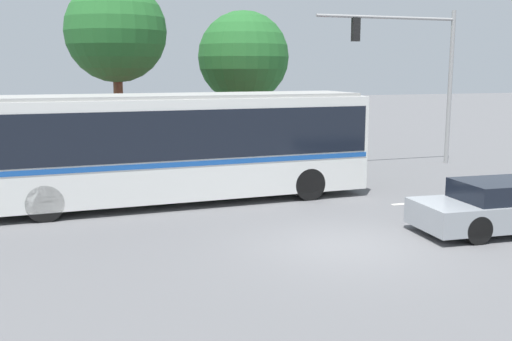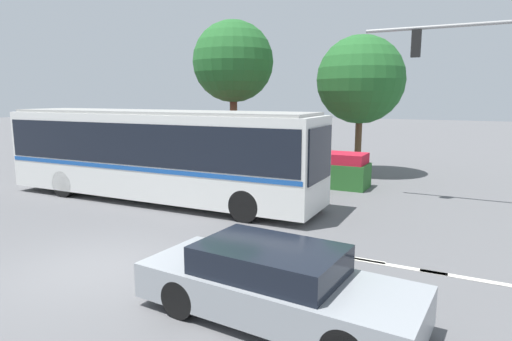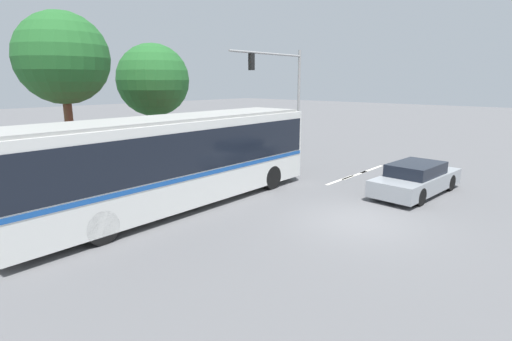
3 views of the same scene
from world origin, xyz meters
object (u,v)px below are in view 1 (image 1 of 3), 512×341
at_px(sedan_foreground, 508,207).
at_px(city_bus, 168,142).
at_px(street_tree_left, 116,32).
at_px(traffic_light_pole, 420,62).
at_px(street_tree_centre, 244,57).

bearing_deg(sedan_foreground, city_bus, 145.38).
bearing_deg(sedan_foreground, street_tree_left, 126.59).
relative_size(traffic_light_pole, street_tree_left, 0.86).
bearing_deg(city_bus, sedan_foreground, -39.78).
bearing_deg(traffic_light_pole, street_tree_centre, -39.16).
height_order(traffic_light_pole, street_tree_left, street_tree_left).
xyz_separation_m(street_tree_left, street_tree_centre, (5.85, 1.91, -0.89)).
relative_size(city_bus, sedan_foreground, 2.50).
bearing_deg(street_tree_left, city_bus, -83.99).
xyz_separation_m(sedan_foreground, street_tree_centre, (-2.31, 14.59, 3.92)).
bearing_deg(city_bus, traffic_light_pole, 17.20).
relative_size(city_bus, street_tree_left, 1.66).
height_order(sedan_foreground, street_tree_centre, street_tree_centre).
bearing_deg(street_tree_centre, city_bus, -120.66).
relative_size(sedan_foreground, traffic_light_pole, 0.77).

